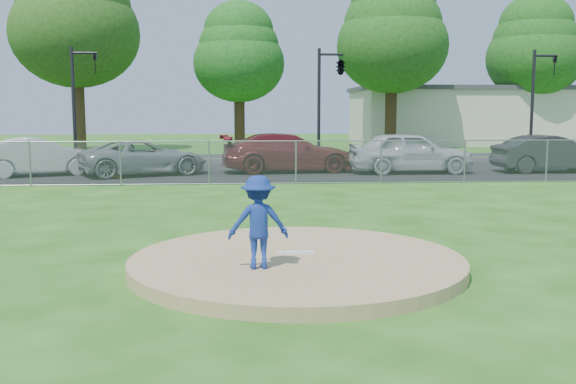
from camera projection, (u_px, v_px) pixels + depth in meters
name	position (u px, v px, depth m)	size (l,w,h in m)	color
ground	(270.00, 191.00, 20.29)	(120.00, 120.00, 0.00)	#1E5512
pitchers_mound	(297.00, 263.00, 10.38)	(5.40, 5.40, 0.20)	#A48859
pitching_rubber	(296.00, 253.00, 10.56)	(0.60, 0.15, 0.04)	white
chain_link_fence	(267.00, 163.00, 22.17)	(40.00, 0.06, 1.50)	gray
parking_lot	(263.00, 172.00, 26.72)	(50.00, 8.00, 0.01)	black
street	(258.00, 158.00, 34.14)	(60.00, 7.00, 0.01)	black
commercial_building	(463.00, 115.00, 48.86)	(16.40, 9.40, 4.30)	beige
tree_left	(75.00, 17.00, 39.23)	(7.84, 7.84, 12.53)	#3B2915
tree_center	(239.00, 52.00, 43.14)	(6.16, 6.16, 9.84)	#372214
tree_right	(392.00, 31.00, 41.73)	(7.28, 7.28, 11.63)	#322112
tree_far_right	(535.00, 46.00, 45.56)	(6.72, 6.72, 10.74)	#331F12
traffic_signal_left	(78.00, 93.00, 31.10)	(1.28, 0.20, 5.60)	black
traffic_signal_center	(338.00, 69.00, 31.86)	(1.42, 2.48, 5.60)	black
traffic_signal_right	(537.00, 94.00, 32.75)	(1.28, 0.20, 5.60)	black
pitcher	(258.00, 222.00, 9.53)	(0.90, 0.52, 1.40)	navy
traffic_cone	(118.00, 169.00, 24.39)	(0.33, 0.33, 0.65)	#FE4B0D
parked_car_white	(39.00, 157.00, 25.06)	(1.58, 4.52, 1.49)	silver
parked_car_gray	(144.00, 158.00, 25.29)	(2.28, 4.94, 1.37)	gray
parked_car_darkred	(288.00, 153.00, 26.51)	(2.24, 5.51, 1.60)	maroon
parked_car_pearl	(410.00, 152.00, 26.09)	(2.01, 4.99, 1.70)	silver
parked_car_charcoal	(551.00, 154.00, 26.47)	(1.61, 4.62, 1.52)	#242426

